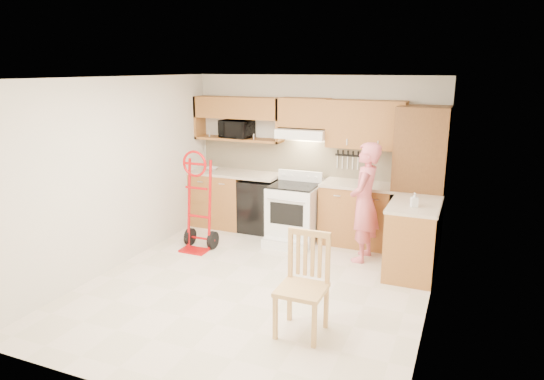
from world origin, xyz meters
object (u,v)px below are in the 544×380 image
Objects in this scene: range at (292,209)px; hand_truck at (196,206)px; microwave at (236,129)px; person at (364,202)px; dining_chair at (302,286)px.

hand_truck is at bearing -145.59° from range.
range is at bearing -14.79° from microwave.
person is (1.14, -0.26, 0.30)m from range.
range is at bearing 34.42° from hand_truck.
dining_chair is (1.00, -2.43, -0.01)m from range.
microwave reaches higher than dining_chair.
microwave is at bearing 89.05° from hand_truck.
hand_truck is at bearing -73.94° from person.
microwave is at bearing 126.64° from dining_chair.
person is at bearing 13.44° from hand_truck.
microwave reaches higher than person.
person is 2.20m from dining_chair.
person is at bearing -12.67° from range.
range is 1.44m from hand_truck.
range reaches higher than dining_chair.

